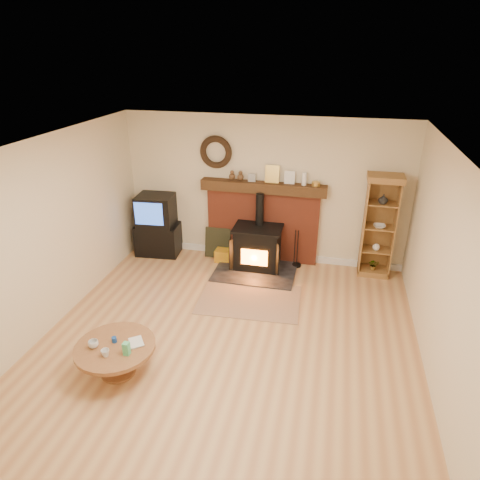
% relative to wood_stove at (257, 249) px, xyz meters
% --- Properties ---
extents(ground, '(5.50, 5.50, 0.00)m').
position_rel_wood_stove_xyz_m(ground, '(0.02, -2.28, -0.38)').
color(ground, '#B5794B').
rests_on(ground, ground).
extents(room_shell, '(5.02, 5.52, 2.61)m').
position_rel_wood_stove_xyz_m(room_shell, '(-0.00, -2.18, 1.34)').
color(room_shell, beige).
rests_on(room_shell, ground).
extents(chimney_breast, '(2.20, 0.22, 1.78)m').
position_rel_wood_stove_xyz_m(chimney_breast, '(0.02, 0.39, 0.42)').
color(chimney_breast, '#9C3E27').
rests_on(chimney_breast, ground).
extents(wood_stove, '(1.40, 1.00, 1.34)m').
position_rel_wood_stove_xyz_m(wood_stove, '(0.00, 0.00, 0.00)').
color(wood_stove, black).
rests_on(wood_stove, ground).
extents(area_rug, '(1.62, 1.16, 0.01)m').
position_rel_wood_stove_xyz_m(area_rug, '(0.09, -1.06, -0.37)').
color(area_rug, brown).
rests_on(area_rug, ground).
extents(tv_unit, '(0.83, 0.61, 1.16)m').
position_rel_wood_stove_xyz_m(tv_unit, '(-1.94, 0.19, 0.17)').
color(tv_unit, black).
rests_on(tv_unit, ground).
extents(curio_cabinet, '(0.57, 0.41, 1.77)m').
position_rel_wood_stove_xyz_m(curio_cabinet, '(2.01, 0.28, 0.51)').
color(curio_cabinet, brown).
rests_on(curio_cabinet, ground).
extents(firelog_box, '(0.36, 0.23, 0.23)m').
position_rel_wood_stove_xyz_m(firelog_box, '(-0.61, 0.12, -0.27)').
color(firelog_box, yellow).
rests_on(firelog_box, ground).
extents(leaning_painting, '(0.48, 0.13, 0.57)m').
position_rel_wood_stove_xyz_m(leaning_painting, '(-0.80, 0.27, -0.09)').
color(leaning_painting, black).
rests_on(leaning_painting, ground).
extents(fire_tools, '(0.16, 0.16, 0.70)m').
position_rel_wood_stove_xyz_m(fire_tools, '(0.68, 0.22, -0.27)').
color(fire_tools, black).
rests_on(fire_tools, ground).
extents(coffee_table, '(0.95, 0.95, 0.57)m').
position_rel_wood_stove_xyz_m(coffee_table, '(-1.14, -3.02, -0.05)').
color(coffee_table, brown).
rests_on(coffee_table, ground).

